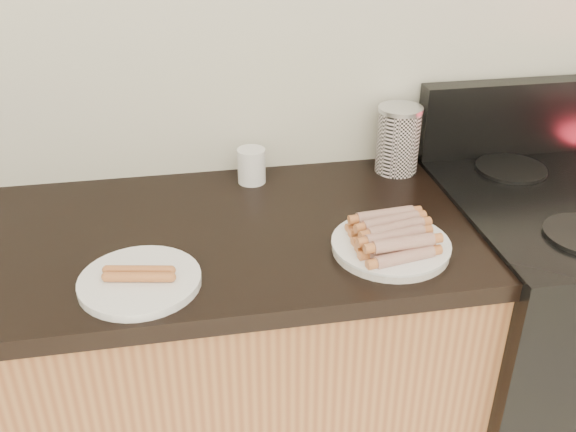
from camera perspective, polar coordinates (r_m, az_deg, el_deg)
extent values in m
cube|color=silver|center=(1.58, -1.93, 17.63)|extent=(4.00, 0.04, 2.60)
cube|color=#A0683B|center=(1.77, -23.72, -16.01)|extent=(2.20, 0.59, 0.86)
cube|color=black|center=(1.96, 23.69, -10.31)|extent=(0.76, 0.65, 0.90)
cube|color=black|center=(1.90, 22.63, 8.31)|extent=(0.76, 0.06, 0.20)
cylinder|color=black|center=(1.76, 19.19, 4.01)|extent=(0.18, 0.18, 0.01)
cylinder|color=white|center=(1.36, 9.10, -2.77)|extent=(0.31, 0.31, 0.02)
cylinder|color=white|center=(1.27, -13.03, -5.67)|extent=(0.25, 0.25, 0.02)
cylinder|color=maroon|center=(1.29, 10.18, -3.63)|extent=(0.13, 0.04, 0.03)
cylinder|color=maroon|center=(1.31, 9.76, -2.95)|extent=(0.13, 0.04, 0.03)
cylinder|color=maroon|center=(1.33, 9.36, -2.30)|extent=(0.13, 0.04, 0.03)
cylinder|color=maroon|center=(1.36, 8.98, -1.67)|extent=(0.13, 0.04, 0.03)
cylinder|color=maroon|center=(1.38, 8.60, -1.06)|extent=(0.13, 0.04, 0.03)
cylinder|color=maroon|center=(1.40, 8.24, -0.47)|extent=(0.13, 0.04, 0.03)
cylinder|color=maroon|center=(1.29, 10.06, -2.42)|extent=(0.13, 0.04, 0.03)
cylinder|color=maroon|center=(1.31, 9.64, -1.76)|extent=(0.13, 0.04, 0.03)
cylinder|color=maroon|center=(1.33, 9.25, -1.13)|extent=(0.13, 0.04, 0.03)
cylinder|color=maroon|center=(1.36, 8.86, -0.52)|extent=(0.13, 0.04, 0.03)
cylinder|color=maroon|center=(1.38, 8.49, 0.07)|extent=(0.13, 0.04, 0.03)
cylinder|color=#AD6C30|center=(1.25, -13.13, -5.30)|extent=(0.12, 0.04, 0.02)
cylinder|color=#AD6C30|center=(1.27, -13.11, -4.71)|extent=(0.12, 0.04, 0.02)
cylinder|color=silver|center=(1.68, 9.74, 6.55)|extent=(0.11, 0.11, 0.16)
cylinder|color=silver|center=(1.65, 9.99, 9.35)|extent=(0.11, 0.11, 0.01)
cylinder|color=white|center=(1.61, -3.27, 4.48)|extent=(0.08, 0.08, 0.09)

